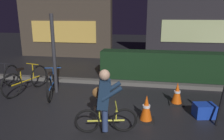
{
  "coord_description": "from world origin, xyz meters",
  "views": [
    {
      "loc": [
        1.05,
        -4.27,
        2.19
      ],
      "look_at": [
        0.2,
        0.6,
        0.9
      ],
      "focal_mm": 33.95,
      "sensor_mm": 36.0,
      "label": 1
    }
  ],
  "objects_px": {
    "closed_umbrella": "(221,105)",
    "street_post": "(54,55)",
    "parked_bike_center_left": "(52,84)",
    "parked_bike_left_mid": "(26,80)",
    "traffic_cone_far": "(177,94)",
    "cyclist": "(104,101)",
    "traffic_cone_near": "(146,109)",
    "blue_crate": "(204,110)"
  },
  "relations": [
    {
      "from": "traffic_cone_near",
      "to": "blue_crate",
      "type": "bearing_deg",
      "value": 17.57
    },
    {
      "from": "parked_bike_left_mid",
      "to": "cyclist",
      "type": "height_order",
      "value": "cyclist"
    },
    {
      "from": "parked_bike_left_mid",
      "to": "parked_bike_center_left",
      "type": "bearing_deg",
      "value": -82.46
    },
    {
      "from": "parked_bike_center_left",
      "to": "closed_umbrella",
      "type": "height_order",
      "value": "closed_umbrella"
    },
    {
      "from": "street_post",
      "to": "parked_bike_center_left",
      "type": "xyz_separation_m",
      "value": [
        0.0,
        -0.24,
        -0.78
      ]
    },
    {
      "from": "traffic_cone_far",
      "to": "closed_umbrella",
      "type": "bearing_deg",
      "value": -49.87
    },
    {
      "from": "parked_bike_left_mid",
      "to": "parked_bike_center_left",
      "type": "height_order",
      "value": "parked_bike_left_mid"
    },
    {
      "from": "traffic_cone_far",
      "to": "cyclist",
      "type": "xyz_separation_m",
      "value": [
        -1.53,
        -1.61,
        0.36
      ]
    },
    {
      "from": "parked_bike_left_mid",
      "to": "traffic_cone_far",
      "type": "height_order",
      "value": "parked_bike_left_mid"
    },
    {
      "from": "blue_crate",
      "to": "cyclist",
      "type": "height_order",
      "value": "cyclist"
    },
    {
      "from": "parked_bike_left_mid",
      "to": "parked_bike_center_left",
      "type": "distance_m",
      "value": 0.86
    },
    {
      "from": "parked_bike_left_mid",
      "to": "traffic_cone_far",
      "type": "relative_size",
      "value": 2.98
    },
    {
      "from": "parked_bike_left_mid",
      "to": "blue_crate",
      "type": "distance_m",
      "value": 4.79
    },
    {
      "from": "closed_umbrella",
      "to": "street_post",
      "type": "bearing_deg",
      "value": 109.62
    },
    {
      "from": "parked_bike_center_left",
      "to": "cyclist",
      "type": "distance_m",
      "value": 2.48
    },
    {
      "from": "traffic_cone_far",
      "to": "cyclist",
      "type": "relative_size",
      "value": 0.45
    },
    {
      "from": "parked_bike_center_left",
      "to": "cyclist",
      "type": "xyz_separation_m",
      "value": [
        1.83,
        -1.64,
        0.29
      ]
    },
    {
      "from": "closed_umbrella",
      "to": "parked_bike_center_left",
      "type": "bearing_deg",
      "value": 112.72
    },
    {
      "from": "parked_bike_left_mid",
      "to": "blue_crate",
      "type": "bearing_deg",
      "value": -84.7
    },
    {
      "from": "parked_bike_center_left",
      "to": "traffic_cone_far",
      "type": "bearing_deg",
      "value": -106.41
    },
    {
      "from": "street_post",
      "to": "closed_umbrella",
      "type": "height_order",
      "value": "street_post"
    },
    {
      "from": "street_post",
      "to": "blue_crate",
      "type": "height_order",
      "value": "street_post"
    },
    {
      "from": "parked_bike_left_mid",
      "to": "cyclist",
      "type": "xyz_separation_m",
      "value": [
        2.68,
        -1.74,
        0.27
      ]
    },
    {
      "from": "street_post",
      "to": "closed_umbrella",
      "type": "xyz_separation_m",
      "value": [
        4.11,
        -1.15,
        -0.7
      ]
    },
    {
      "from": "parked_bike_center_left",
      "to": "closed_umbrella",
      "type": "relative_size",
      "value": 1.81
    },
    {
      "from": "street_post",
      "to": "parked_bike_left_mid",
      "type": "bearing_deg",
      "value": -171.09
    },
    {
      "from": "parked_bike_center_left",
      "to": "traffic_cone_far",
      "type": "relative_size",
      "value": 2.75
    },
    {
      "from": "cyclist",
      "to": "parked_bike_center_left",
      "type": "bearing_deg",
      "value": 125.22
    },
    {
      "from": "cyclist",
      "to": "closed_umbrella",
      "type": "bearing_deg",
      "value": 4.74
    },
    {
      "from": "street_post",
      "to": "cyclist",
      "type": "relative_size",
      "value": 1.79
    },
    {
      "from": "traffic_cone_near",
      "to": "closed_umbrella",
      "type": "bearing_deg",
      "value": 5.74
    },
    {
      "from": "parked_bike_left_mid",
      "to": "cyclist",
      "type": "relative_size",
      "value": 1.34
    },
    {
      "from": "parked_bike_center_left",
      "to": "traffic_cone_far",
      "type": "distance_m",
      "value": 3.36
    },
    {
      "from": "parked_bike_center_left",
      "to": "closed_umbrella",
      "type": "bearing_deg",
      "value": -118.45
    },
    {
      "from": "parked_bike_center_left",
      "to": "traffic_cone_near",
      "type": "distance_m",
      "value": 2.82
    },
    {
      "from": "parked_bike_left_mid",
      "to": "traffic_cone_near",
      "type": "xyz_separation_m",
      "value": [
        3.46,
        -1.17,
        -0.08
      ]
    },
    {
      "from": "street_post",
      "to": "blue_crate",
      "type": "xyz_separation_m",
      "value": [
        3.88,
        -0.9,
        -0.96
      ]
    },
    {
      "from": "traffic_cone_far",
      "to": "traffic_cone_near",
      "type": "bearing_deg",
      "value": -125.87
    },
    {
      "from": "cyclist",
      "to": "parked_bike_left_mid",
      "type": "bearing_deg",
      "value": 134.01
    },
    {
      "from": "parked_bike_center_left",
      "to": "blue_crate",
      "type": "relative_size",
      "value": 3.5
    },
    {
      "from": "parked_bike_center_left",
      "to": "street_post",
      "type": "bearing_deg",
      "value": -15.15
    },
    {
      "from": "blue_crate",
      "to": "closed_umbrella",
      "type": "bearing_deg",
      "value": -47.39
    }
  ]
}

